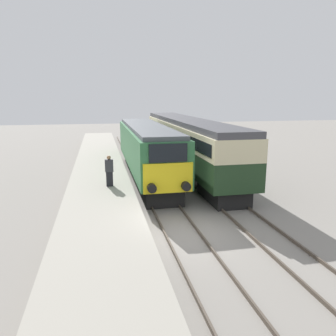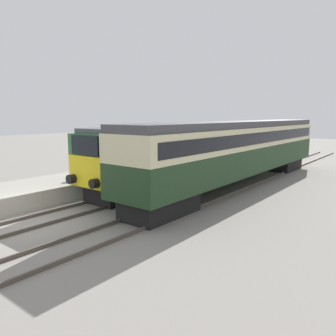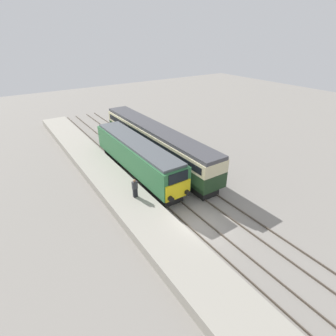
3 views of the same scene
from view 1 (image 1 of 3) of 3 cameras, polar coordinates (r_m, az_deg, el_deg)
The scene contains 7 objects.
ground_plane at distance 13.81m, azimuth 2.66°, elevation -11.83°, with size 120.00×120.00×0.00m, color gray.
platform_left at distance 20.85m, azimuth -11.78°, elevation -2.44°, with size 3.50×50.00×0.87m.
rails_near_track at distance 18.35m, azimuth -1.27°, elevation -5.39°, with size 1.51×60.00×0.14m.
rails_far_track at distance 19.24m, azimuth 8.77°, elevation -4.69°, with size 1.50×60.00×0.14m.
locomotive at distance 22.92m, azimuth -3.71°, elevation 3.38°, with size 2.70×14.88×3.74m.
passenger_carriage at distance 25.50m, azimuth 3.23°, elevation 5.06°, with size 2.75×20.19×4.01m.
person_on_platform at distance 18.00m, azimuth -10.19°, elevation -0.51°, with size 0.44×0.26×1.69m.
Camera 1 is at (-3.21, -12.19, 5.64)m, focal length 35.00 mm.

